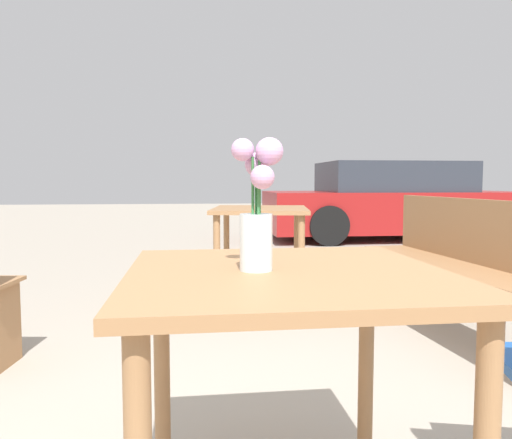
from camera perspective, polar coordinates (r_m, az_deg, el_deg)
name	(u,v)px	position (r m, az deg, el deg)	size (l,w,h in m)	color
table_front	(287,315)	(1.28, 3.54, -10.85)	(0.80, 0.81, 0.74)	#9E7047
flower_vase	(257,211)	(1.23, 0.17, 1.00)	(0.13, 0.13, 0.33)	silver
bench_middle	(464,261)	(3.34, 22.64, -4.36)	(0.50, 1.83, 0.85)	#9E7047
table_back	(260,223)	(3.88, 0.50, -0.46)	(0.84, 0.94, 0.75)	#9E7047
parked_car	(392,202)	(8.60, 15.26, 1.90)	(4.14, 1.74, 1.27)	maroon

